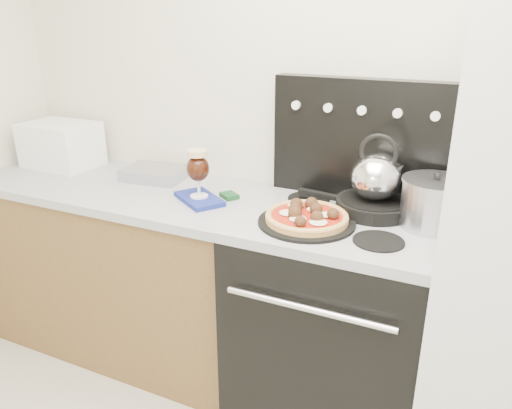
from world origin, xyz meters
The scene contains 15 objects.
room_shell centered at (0.00, 0.29, 1.25)m, with size 3.52×3.01×2.52m.
base_cabinet centered at (-1.02, 1.20, 0.43)m, with size 1.45×0.60×0.86m, color brown.
countertop centered at (-1.02, 1.20, 0.88)m, with size 1.48×0.63×0.04m, color #AEAEB6.
stove_body centered at (0.08, 1.18, 0.44)m, with size 0.76×0.65×0.88m, color black.
cooktop centered at (0.08, 1.18, 0.90)m, with size 0.76×0.65×0.04m, color #ADADB2.
backguard centered at (0.08, 1.45, 1.17)m, with size 0.76×0.08×0.50m, color black.
toaster_oven centered at (-1.47, 1.31, 1.01)m, with size 0.36×0.27×0.23m, color white.
foil_sheet centered at (-0.90, 1.33, 0.93)m, with size 0.29×0.21×0.06m, color silver.
oven_mitt centered at (-0.54, 1.15, 0.91)m, with size 0.24×0.14×0.02m, color navy.
beer_glass centered at (-0.54, 1.15, 1.03)m, with size 0.10×0.10×0.21m, color black, non-canonical shape.
pizza_pan centered at (-0.02, 1.07, 0.93)m, with size 0.37×0.37×0.01m, color black.
pizza centered at (-0.02, 1.07, 0.95)m, with size 0.31×0.31×0.04m, color #E79C62, non-canonical shape.
skillet centered at (0.18, 1.29, 0.95)m, with size 0.30×0.30×0.05m, color black.
tea_kettle centered at (0.18, 1.29, 1.08)m, with size 0.20×0.20×0.22m, color white, non-canonical shape.
stock_pot centered at (0.41, 1.25, 1.01)m, with size 0.24×0.24×0.17m, color #B5B4BF.
Camera 1 is at (0.53, -0.58, 1.67)m, focal length 35.00 mm.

